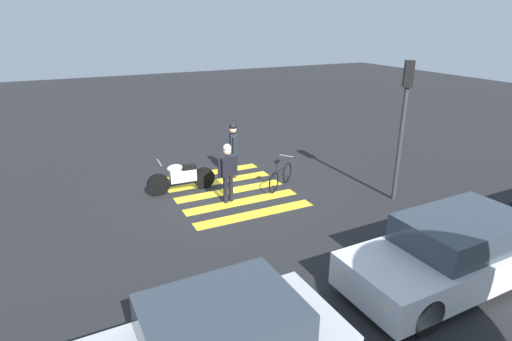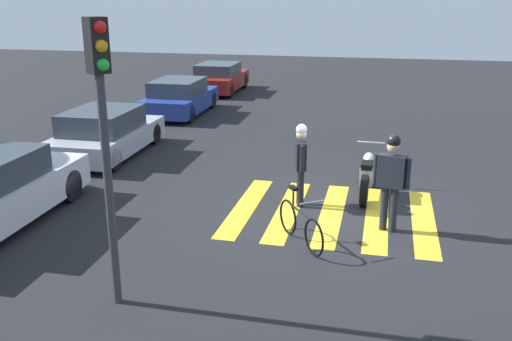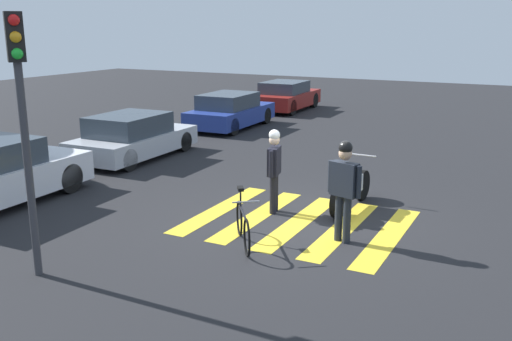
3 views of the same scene
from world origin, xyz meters
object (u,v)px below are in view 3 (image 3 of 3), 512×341
leaning_bicycle (243,225)px  car_silver_sedan (132,137)px  police_motorcycle (351,187)px  car_blue_hatchback (230,111)px  car_maroon_wagon (286,96)px  officer_by_motorcycle (344,184)px  officer_on_foot (274,165)px  traffic_light_pole (22,104)px

leaning_bicycle → car_silver_sedan: car_silver_sedan is taller
police_motorcycle → car_blue_hatchback: (7.33, 7.12, 0.16)m
police_motorcycle → car_maroon_wagon: (12.44, 7.12, 0.17)m
leaning_bicycle → car_blue_hatchback: car_blue_hatchback is taller
police_motorcycle → leaning_bicycle: 3.07m
police_motorcycle → officer_by_motorcycle: size_ratio=1.13×
officer_on_foot → car_maroon_wagon: size_ratio=0.43×
car_blue_hatchback → police_motorcycle: bearing=-135.8°
officer_by_motorcycle → car_maroon_wagon: bearing=27.9°
car_blue_hatchback → car_maroon_wagon: (5.11, 0.01, 0.01)m
officer_by_motorcycle → leaning_bicycle: bearing=122.1°
car_silver_sedan → car_maroon_wagon: 10.80m
officer_on_foot → car_silver_sedan: officer_on_foot is taller
car_blue_hatchback → car_maroon_wagon: size_ratio=1.00×
officer_on_foot → car_blue_hatchback: size_ratio=0.43×
car_maroon_wagon → leaning_bicycle: bearing=-158.4°
officer_by_motorcycle → car_maroon_wagon: size_ratio=0.45×
officer_on_foot → car_silver_sedan: (2.63, 5.81, -0.39)m
police_motorcycle → leaning_bicycle: size_ratio=1.54×
leaning_bicycle → car_silver_sedan: 7.60m
leaning_bicycle → car_maroon_wagon: 16.49m
leaning_bicycle → car_silver_sedan: size_ratio=0.33×
car_maroon_wagon → car_silver_sedan: bearing=179.9°
police_motorcycle → officer_on_foot: (-0.99, 1.34, 0.54)m
officer_on_foot → traffic_light_pole: (-4.48, 1.96, 1.69)m
police_motorcycle → car_blue_hatchback: size_ratio=0.51×
car_silver_sedan → traffic_light_pole: size_ratio=1.02×
police_motorcycle → car_blue_hatchback: car_blue_hatchback is taller
leaning_bicycle → officer_on_foot: bearing=8.8°
car_maroon_wagon → police_motorcycle: bearing=-150.2°
officer_by_motorcycle → car_blue_hatchback: 11.98m
officer_on_foot → officer_by_motorcycle: size_ratio=0.94×
officer_on_foot → car_blue_hatchback: officer_on_foot is taller
officer_by_motorcycle → car_maroon_wagon: officer_by_motorcycle is taller
officer_by_motorcycle → traffic_light_pole: (-3.53, 3.77, 1.61)m
officer_by_motorcycle → car_maroon_wagon: (14.37, 7.60, -0.45)m
car_silver_sedan → car_maroon_wagon: size_ratio=0.99×
leaning_bicycle → car_maroon_wagon: (15.32, 6.08, 0.27)m
officer_on_foot → car_silver_sedan: size_ratio=0.43×
car_blue_hatchback → car_silver_sedan: bearing=179.7°
officer_on_foot → car_maroon_wagon: 14.62m
officer_by_motorcycle → traffic_light_pole: bearing=133.1°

